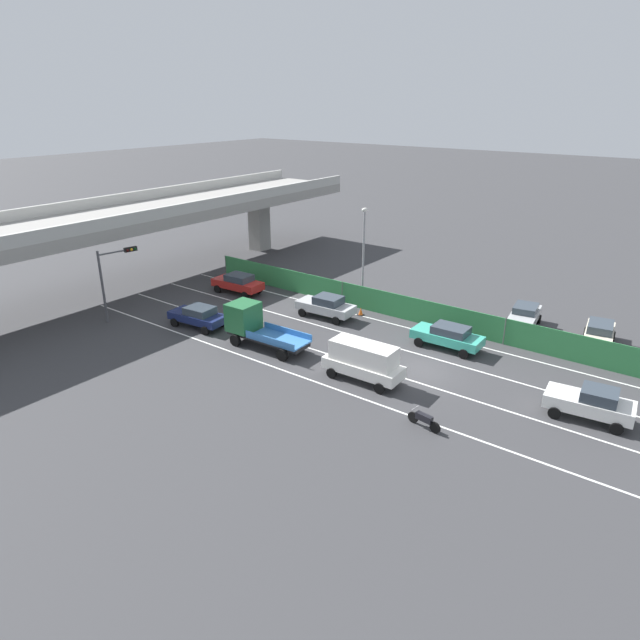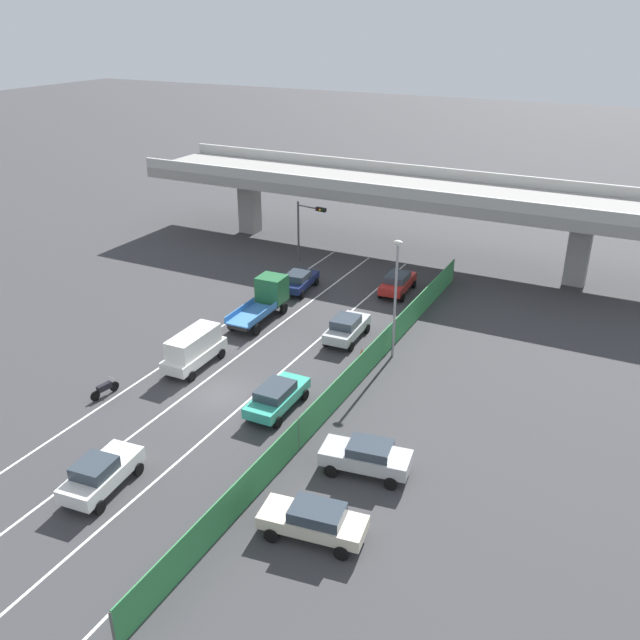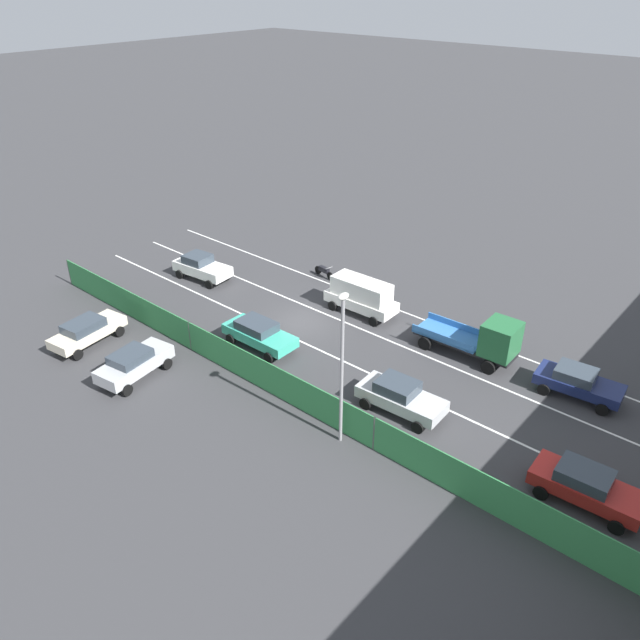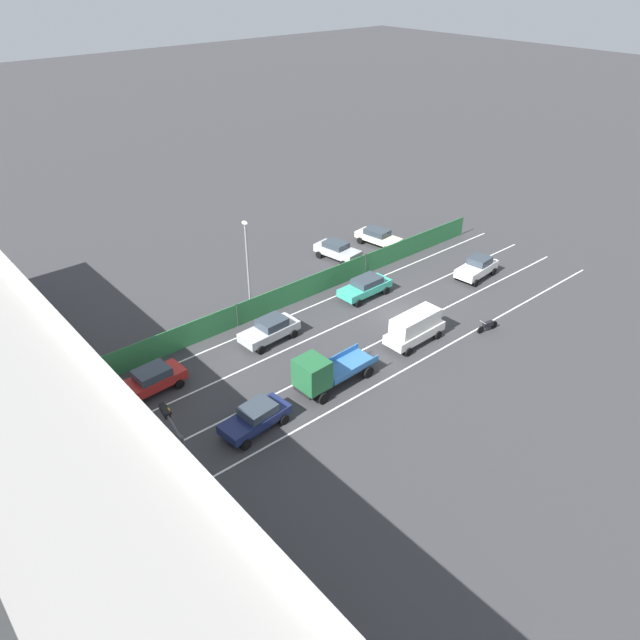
{
  "view_description": "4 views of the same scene",
  "coord_description": "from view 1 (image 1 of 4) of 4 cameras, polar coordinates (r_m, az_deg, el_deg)",
  "views": [
    {
      "loc": [
        -28.49,
        -13.62,
        15.52
      ],
      "look_at": [
        0.33,
        8.03,
        1.19
      ],
      "focal_mm": 31.47,
      "sensor_mm": 36.0,
      "label": 1
    },
    {
      "loc": [
        20.45,
        -27.38,
        20.32
      ],
      "look_at": [
        1.95,
        8.8,
        1.56
      ],
      "focal_mm": 37.66,
      "sensor_mm": 36.0,
      "label": 2
    },
    {
      "loc": [
        25.11,
        23.19,
        19.66
      ],
      "look_at": [
        1.04,
        2.41,
        1.5
      ],
      "focal_mm": 35.0,
      "sensor_mm": 36.0,
      "label": 3
    },
    {
      "loc": [
        -26.77,
        30.76,
        24.14
      ],
      "look_at": [
        1.36,
        6.89,
        1.54
      ],
      "focal_mm": 33.96,
      "sensor_mm": 36.0,
      "label": 4
    }
  ],
  "objects": [
    {
      "name": "lane_line_left_edge",
      "position": [
        32.94,
        -0.13,
        -6.42
      ],
      "size": [
        0.14,
        43.78,
        0.01
      ],
      "primitive_type": "cube",
      "color": "silver",
      "rests_on": "ground"
    },
    {
      "name": "car_sedan_red",
      "position": [
        48.07,
        -8.34,
        3.78
      ],
      "size": [
        2.21,
        4.58,
        1.67
      ],
      "color": "red",
      "rests_on": "ground"
    },
    {
      "name": "car_sedan_white",
      "position": [
        32.25,
        25.85,
        -7.56
      ],
      "size": [
        2.38,
        4.44,
        1.77
      ],
      "color": "white",
      "rests_on": "ground"
    },
    {
      "name": "traffic_cone",
      "position": [
        42.98,
        4.17,
        0.86
      ],
      "size": [
        0.47,
        0.47,
        0.6
      ],
      "color": "orange",
      "rests_on": "ground"
    },
    {
      "name": "car_sedan_silver",
      "position": [
        42.22,
        0.63,
        1.47
      ],
      "size": [
        2.22,
        4.55,
        1.71
      ],
      "color": "#B7BABC",
      "rests_on": "ground"
    },
    {
      "name": "car_taxi_teal",
      "position": [
        37.94,
        12.88,
        -1.56
      ],
      "size": [
        2.08,
        4.66,
        1.6
      ],
      "color": "teal",
      "rests_on": "ground"
    },
    {
      "name": "ground_plane",
      "position": [
        35.19,
        10.22,
        -4.86
      ],
      "size": [
        300.0,
        300.0,
        0.0
      ],
      "primitive_type": "plane",
      "color": "#38383A"
    },
    {
      "name": "elevated_overpass",
      "position": [
        51.18,
        -18.48,
        9.68
      ],
      "size": [
        48.92,
        8.95,
        7.37
      ],
      "color": "gray",
      "rests_on": "ground"
    },
    {
      "name": "lane_line_right_edge",
      "position": [
        41.1,
        8.81,
        -0.76
      ],
      "size": [
        0.14,
        43.78,
        0.01
      ],
      "primitive_type": "cube",
      "color": "silver",
      "rests_on": "ground"
    },
    {
      "name": "lane_line_mid_left",
      "position": [
        35.52,
        3.32,
        -4.26
      ],
      "size": [
        0.14,
        43.78,
        0.01
      ],
      "primitive_type": "cube",
      "color": "silver",
      "rests_on": "ground"
    },
    {
      "name": "traffic_light",
      "position": [
        43.75,
        -20.22,
        4.8
      ],
      "size": [
        3.02,
        0.8,
        5.39
      ],
      "color": "#47474C",
      "rests_on": "ground"
    },
    {
      "name": "motorcycle",
      "position": [
        29.07,
        10.53,
        -9.94
      ],
      "size": [
        0.6,
        1.94,
        0.93
      ],
      "color": "black",
      "rests_on": "ground"
    },
    {
      "name": "lane_line_mid_right",
      "position": [
        38.25,
        6.27,
        -2.39
      ],
      "size": [
        0.14,
        43.78,
        0.01
      ],
      "primitive_type": "cube",
      "color": "silver",
      "rests_on": "ground"
    },
    {
      "name": "street_lamp",
      "position": [
        43.54,
        4.45,
        7.24
      ],
      "size": [
        0.6,
        0.36,
        7.84
      ],
      "color": "gray",
      "rests_on": "ground"
    },
    {
      "name": "parked_wagon_silver",
      "position": [
        42.92,
        20.08,
        0.44
      ],
      "size": [
        4.52,
        2.48,
        1.65
      ],
      "color": "#B2B5B7",
      "rests_on": "ground"
    },
    {
      "name": "car_van_white",
      "position": [
        32.82,
        4.43,
        -4.05
      ],
      "size": [
        2.08,
        4.82,
        2.33
      ],
      "color": "silver",
      "rests_on": "ground"
    },
    {
      "name": "car_sedan_navy",
      "position": [
        41.37,
        -12.28,
        0.44
      ],
      "size": [
        2.34,
        4.48,
        1.58
      ],
      "color": "navy",
      "rests_on": "ground"
    },
    {
      "name": "flatbed_truck_blue",
      "position": [
        37.7,
        -6.77,
        -0.48
      ],
      "size": [
        2.37,
        5.96,
        2.75
      ],
      "color": "black",
      "rests_on": "ground"
    },
    {
      "name": "green_fence",
      "position": [
        41.86,
        9.75,
        0.97
      ],
      "size": [
        0.1,
        39.88,
        1.87
      ],
      "color": "#338447",
      "rests_on": "ground"
    },
    {
      "name": "parked_sedan_cream",
      "position": [
        41.75,
        26.52,
        -1.22
      ],
      "size": [
        4.73,
        2.44,
        1.58
      ],
      "color": "beige",
      "rests_on": "ground"
    }
  ]
}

